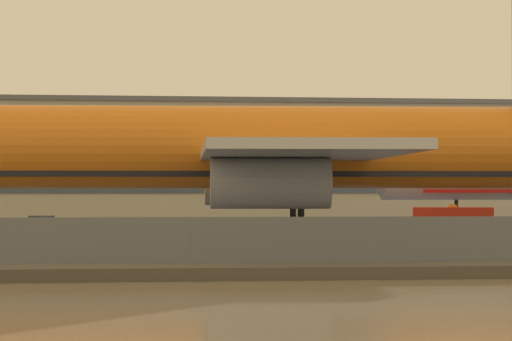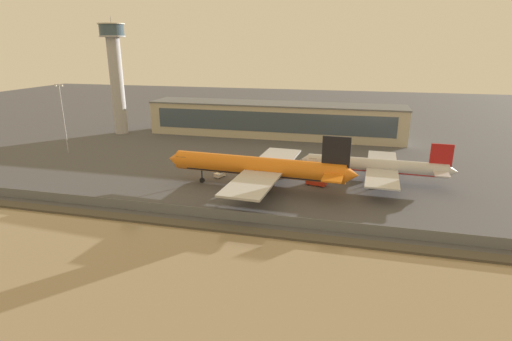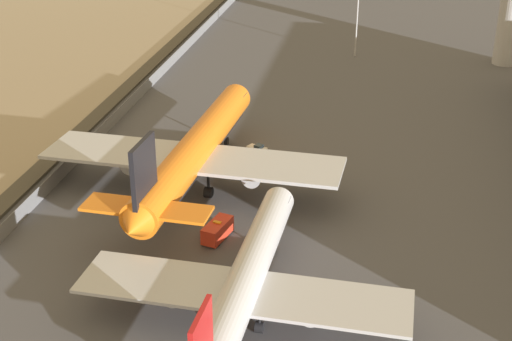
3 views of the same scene
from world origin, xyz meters
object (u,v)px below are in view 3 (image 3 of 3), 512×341
Objects in this scene: passenger_jet_silver at (245,283)px; cargo_jet_orange at (195,151)px; baggage_tug at (257,150)px; apron_light_mast_apron_west at (358,0)px; ops_van at (218,229)px.

cargo_jet_orange is at bearing -156.37° from passenger_jet_silver.
apron_light_mast_apron_west is at bearing 167.95° from baggage_tug.
apron_light_mast_apron_west reaches higher than ops_van.
apron_light_mast_apron_west is (-101.69, 6.54, 8.47)m from passenger_jet_silver.
passenger_jet_silver is at bearing 23.63° from cargo_jet_orange.
baggage_tug is 0.15× the size of apron_light_mast_apron_west.
passenger_jet_silver is at bearing 22.54° from ops_van.
apron_light_mast_apron_west is at bearing 176.32° from passenger_jet_silver.
passenger_jet_silver reaches higher than baggage_tug.
ops_van is 0.24× the size of apron_light_mast_apron_west.
passenger_jet_silver reaches higher than ops_van.
cargo_jet_orange reaches higher than ops_van.
apron_light_mast_apron_west is (-72.46, 19.32, 7.17)m from cargo_jet_orange.
ops_van reaches higher than baggage_tug.
cargo_jet_orange is 31.93m from passenger_jet_silver.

